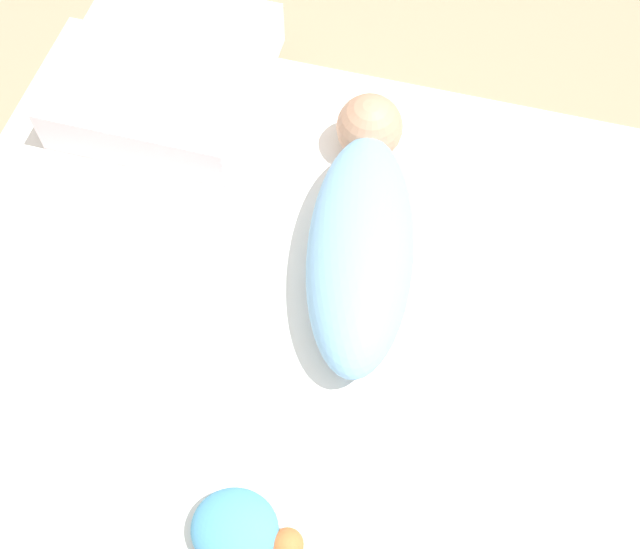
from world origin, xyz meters
TOP-DOWN VIEW (x-y plane):
  - ground_plane at (0.00, 0.00)m, footprint 12.00×12.00m
  - bed_mattress at (0.00, 0.00)m, footprint 1.23×1.08m
  - swaddled_baby at (0.10, 0.14)m, footprint 0.25×0.55m
  - pillow at (-0.34, 0.40)m, footprint 0.36×0.38m
  - turtle_plush at (0.05, -0.36)m, footprint 0.16×0.11m

SIDE VIEW (x-z plane):
  - ground_plane at x=0.00m, z-range 0.00..0.00m
  - bed_mattress at x=0.00m, z-range 0.00..0.13m
  - turtle_plush at x=0.05m, z-range 0.13..0.19m
  - pillow at x=-0.34m, z-range 0.13..0.22m
  - swaddled_baby at x=0.10m, z-range 0.13..0.26m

